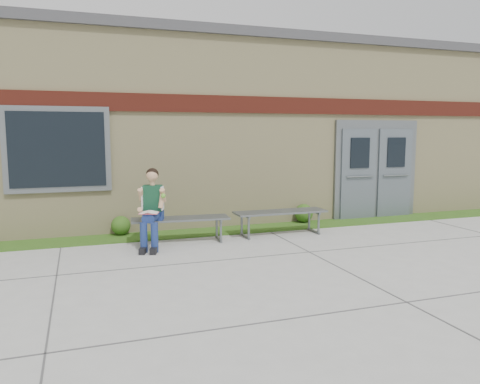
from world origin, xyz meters
name	(u,v)px	position (x,y,z in m)	size (l,w,h in m)	color
ground	(266,265)	(0.00, 0.00, 0.00)	(80.00, 80.00, 0.00)	#9E9E99
grass_strip	(218,231)	(0.00, 2.60, 0.01)	(16.00, 0.80, 0.02)	#234412
school_building	(182,129)	(0.00, 5.99, 2.10)	(16.20, 6.22, 4.20)	beige
bench_left	(181,223)	(-0.91, 1.92, 0.36)	(1.82, 0.65, 0.46)	slate
bench_right	(280,216)	(1.09, 1.92, 0.37)	(1.85, 0.53, 0.48)	slate
girl	(152,207)	(-1.46, 1.72, 0.72)	(0.59, 0.89, 1.39)	navy
shrub_mid	(121,225)	(-1.91, 2.85, 0.21)	(0.37, 0.37, 0.37)	#234412
shrub_east	(304,213)	(2.08, 2.85, 0.23)	(0.41, 0.41, 0.41)	#234412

